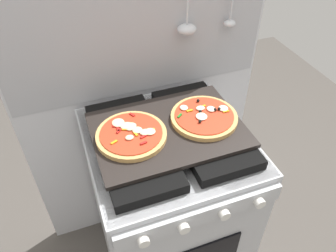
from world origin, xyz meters
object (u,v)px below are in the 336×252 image
(baking_tray, at_px, (168,130))
(stove, at_px, (168,205))
(pizza_left, at_px, (131,134))
(pizza_right, at_px, (204,116))

(baking_tray, bearing_deg, stove, -90.00)
(baking_tray, height_order, pizza_left, pizza_left)
(pizza_left, bearing_deg, stove, -2.22)
(baking_tray, relative_size, pizza_left, 2.18)
(pizza_left, relative_size, pizza_right, 1.00)
(baking_tray, distance_m, pizza_right, 0.14)
(stove, distance_m, baking_tray, 0.46)
(pizza_left, xyz_separation_m, pizza_right, (0.28, 0.00, -0.00))
(stove, bearing_deg, baking_tray, 90.00)
(stove, relative_size, pizza_left, 3.63)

